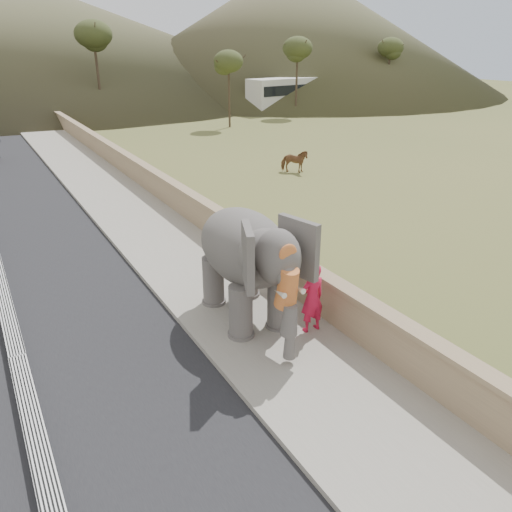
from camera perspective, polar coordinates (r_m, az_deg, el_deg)
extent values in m
plane|color=olive|center=(12.50, -2.00, -6.54)|extent=(160.00, 160.00, 0.00)
cube|color=#9E9687|center=(21.16, -14.93, 5.58)|extent=(3.00, 120.00, 0.15)
cube|color=tan|center=(21.48, -10.81, 7.54)|extent=(0.30, 120.00, 1.10)
imported|color=brown|center=(26.17, 4.39, 10.74)|extent=(1.48, 1.35, 1.17)
imported|color=#B1B1B8|center=(51.68, -2.65, 17.08)|extent=(4.54, 2.89, 1.44)
cube|color=silver|center=(51.85, 4.74, 17.98)|extent=(11.25, 4.07, 3.10)
cube|color=gold|center=(55.39, 8.30, 18.15)|extent=(11.27, 4.37, 3.10)
cone|color=brown|center=(74.05, 4.10, 24.53)|extent=(56.00, 56.00, 16.00)
cone|color=brown|center=(80.25, -24.62, 21.86)|extent=(80.00, 80.00, 14.00)
imported|color=red|center=(11.20, 6.44, -4.81)|extent=(0.60, 0.39, 1.63)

